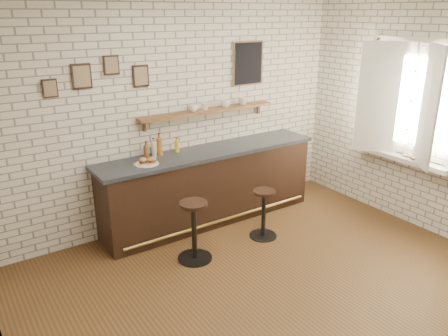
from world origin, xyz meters
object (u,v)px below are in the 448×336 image
Objects in this scene: ciabatta_sandwich at (147,160)px; shelf_cup_a at (194,108)px; shelf_cup_b at (205,106)px; shelf_cup_c at (225,104)px; bar_stool_right at (264,212)px; shelf_cup_d at (243,101)px; condiment_bottle_yellow at (177,146)px; bar_counter at (210,185)px; bar_stool_left at (194,229)px; bitters_bottle_white at (154,149)px; book_upper at (410,156)px; bitters_bottle_amber at (159,146)px; book_lower at (409,157)px; sandwich_plate at (147,164)px; bitters_bottle_brown at (146,151)px.

shelf_cup_a is at bearing 18.30° from ciabatta_sandwich.
ciabatta_sandwich is 0.98m from shelf_cup_a.
shelf_cup_b is 0.83× the size of shelf_cup_c.
bar_stool_right is 1.61m from shelf_cup_d.
shelf_cup_c is (0.78, 0.04, 0.46)m from condiment_bottle_yellow.
bar_counter is at bearing -149.14° from shelf_cup_b.
bar_stool_left is 1.87m from shelf_cup_c.
ciabatta_sandwich is 0.32× the size of bar_stool_left.
ciabatta_sandwich is at bearing -130.43° from bitters_bottle_white.
bitters_bottle_amber is at bearing -175.59° from book_upper.
book_lower is at bearing -31.18° from bitters_bottle_white.
shelf_cup_d reaches higher than shelf_cup_b.
shelf_cup_d is (0.80, 0.00, 0.01)m from shelf_cup_a.
shelf_cup_d is at bearing 68.76° from bar_stool_right.
shelf_cup_b is 0.32m from shelf_cup_c.
book_upper is (3.02, -1.48, -0.06)m from sandwich_plate.
shelf_cup_c is (0.50, 0.00, 0.00)m from shelf_cup_a.
book_upper is at bearing -31.29° from bitters_bottle_white.
bar_stool_right is 1.61m from shelf_cup_a.
shelf_cup_b is at bearing 76.91° from shelf_cup_c.
bar_counter is 13.52× the size of ciabatta_sandwich.
ciabatta_sandwich is 0.31m from bitters_bottle_white.
bar_stool_right is 5.99× the size of shelf_cup_b.
ciabatta_sandwich is at bearing 158.36° from book_lower.
ciabatta_sandwich is at bearing 149.30° from bar_stool_right.
shelf_cup_b is at bearing -23.31° from shelf_cup_a.
bitters_bottle_brown is at bearing 180.00° from condiment_bottle_yellow.
shelf_cup_c reaches higher than bitters_bottle_amber.
shelf_cup_b is at bearing 4.39° from condiment_bottle_yellow.
shelf_cup_a is at bearing 112.74° from bar_stool_right.
shelf_cup_b is 2.74m from book_upper.
shelf_cup_c is at bearing 11.45° from sandwich_plate.
bitters_bottle_white is 0.08m from bitters_bottle_amber.
bar_stool_left is 2.06m from shelf_cup_d.
bar_stool_right is (1.22, -0.72, -0.72)m from ciabatta_sandwich.
bitters_bottle_brown is at bearing 180.00° from bitters_bottle_amber.
shelf_cup_b is at bearing 14.99° from sandwich_plate.
ciabatta_sandwich is at bearing 174.99° from shelf_cup_a.
book_lower is at bearing -53.78° from shelf_cup_d.
bar_stool_left is (0.02, -0.94, -0.72)m from bitters_bottle_white.
bar_stool_right is (1.23, -0.72, -0.68)m from sandwich_plate.
shelf_cup_a is 2.87m from book_lower.
bar_counter is 2.64m from book_upper.
condiment_bottle_yellow is at bearing 23.46° from sandwich_plate.
bar_stool_left reaches higher than bar_stool_right.
bitters_bottle_white is 1.59m from bar_stool_right.
book_lower is at bearing -30.28° from bitters_bottle_brown.
bitters_bottle_brown reaches higher than book_lower.
shelf_cup_d is at bearing -103.09° from shelf_cup_c.
shelf_cup_d is at bearing 133.45° from book_lower.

